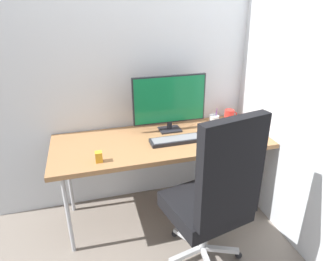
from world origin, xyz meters
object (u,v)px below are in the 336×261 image
Objects in this scene: mouse at (221,131)px; desk_clamp_accessory at (99,157)px; monitor at (170,101)px; office_chair at (214,196)px; coffee_mug at (229,115)px; pen_holder at (214,120)px; keyboard at (176,140)px; notebook at (248,133)px.

desk_clamp_accessory reaches higher than mouse.
office_chair is at bearing -85.79° from monitor.
office_chair is at bearing -121.49° from coffee_mug.
coffee_mug is at bearing 19.92° from desk_clamp_accessory.
office_chair is 7.35× the size of pen_holder.
keyboard is 0.61m from desk_clamp_accessory.
mouse is 0.75× the size of coffee_mug.
office_chair reaches higher than desk_clamp_accessory.
desk_clamp_accessory reaches higher than notebook.
monitor reaches higher than keyboard.
mouse is 0.17m from pen_holder.
desk_clamp_accessory is (-1.18, -0.43, -0.01)m from coffee_mug.
monitor is at bearing 176.98° from pen_holder.
notebook is at bearing -23.81° from monitor.
monitor reaches higher than office_chair.
coffee_mug reaches higher than keyboard.
notebook is 0.31m from coffee_mug.
keyboard is 3.37× the size of coffee_mug.
coffee_mug is (0.18, 0.07, 0.00)m from pen_holder.
monitor is 6.77× the size of mouse.
monitor is 0.69m from notebook.
coffee_mug reaches higher than notebook.
office_chair is at bearing -113.42° from pen_holder.
pen_holder reaches higher than desk_clamp_accessory.
monitor is 0.61m from coffee_mug.
desk_clamp_accessory is (-0.67, 0.41, 0.16)m from office_chair.
coffee_mug reaches higher than mouse.
office_chair is 12.90× the size of mouse.
coffee_mug is (0.57, 0.05, -0.20)m from monitor.
monitor is at bearing 173.59° from mouse.
mouse is 0.30m from coffee_mug.
pen_holder is at bearing 19.77° from desk_clamp_accessory.
desk_clamp_accessory is (-1.00, -0.36, -0.01)m from pen_holder.
keyboard is at bearing 13.76° from desk_clamp_accessory.
office_chair is 0.76m from notebook.
office_chair is 0.71m from mouse.
pen_holder reaches higher than mouse.
monitor is at bearing 85.75° from keyboard.
keyboard is at bearing -94.25° from monitor.
mouse is (0.40, 0.05, 0.00)m from keyboard.
monitor is 8.21× the size of desk_clamp_accessory.
pen_holder is 1.06m from desk_clamp_accessory.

